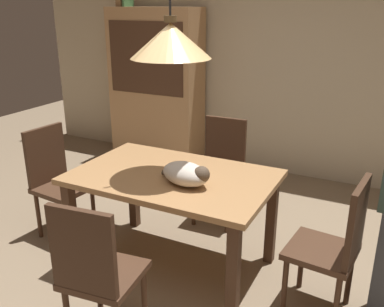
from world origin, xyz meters
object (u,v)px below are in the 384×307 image
chair_left_side (56,177)px  chair_far_back (221,166)px  cat_sleeping (187,174)px  chair_near_front (96,270)px  pendant_lamp (171,40)px  dining_table (173,188)px  hutch_bookcase (157,90)px  chair_right_side (335,243)px

chair_left_side → chair_far_back: bearing=37.7°
chair_left_side → cat_sleeping: bearing=-5.3°
chair_near_front → pendant_lamp: size_ratio=0.72×
chair_far_back → dining_table: bearing=-89.8°
chair_left_side → hutch_bookcase: hutch_bookcase is taller
chair_left_side → chair_near_front: 1.44m
chair_right_side → dining_table: bearing=179.6°
hutch_bookcase → chair_left_side: bearing=-84.5°
cat_sleeping → pendant_lamp: size_ratio=0.31×
chair_right_side → chair_near_front: size_ratio=1.00×
chair_left_side → hutch_bookcase: bearing=95.5°
dining_table → chair_left_side: chair_left_side is taller
pendant_lamp → chair_near_front: bearing=-89.4°
pendant_lamp → chair_far_back: bearing=90.2°
dining_table → chair_left_side: 1.14m
chair_far_back → pendant_lamp: pendant_lamp is taller
dining_table → pendant_lamp: (-0.00, 0.00, 1.01)m
pendant_lamp → chair_right_side: bearing=-0.4°
chair_right_side → cat_sleeping: chair_right_side is taller
dining_table → chair_far_back: size_ratio=1.51×
chair_far_back → hutch_bookcase: size_ratio=0.50×
chair_right_side → hutch_bookcase: hutch_bookcase is taller
chair_near_front → hutch_bookcase: bearing=115.1°
chair_far_back → chair_left_side: bearing=-142.3°
dining_table → chair_near_front: 0.89m
dining_table → chair_right_side: 1.14m
cat_sleeping → hutch_bookcase: hutch_bookcase is taller
chair_right_side → chair_left_side: same height
chair_near_front → chair_left_side: bearing=142.1°
chair_left_side → pendant_lamp: 1.61m
chair_right_side → cat_sleeping: 1.02m
chair_right_side → chair_near_front: 1.42m
dining_table → chair_left_side: (-1.13, 0.01, -0.14)m
pendant_lamp → hutch_bookcase: 2.47m
chair_near_front → chair_right_side: bearing=37.9°
chair_near_front → pendant_lamp: bearing=90.6°
chair_right_side → pendant_lamp: size_ratio=0.72×
chair_near_front → pendant_lamp: pendant_lamp is taller
chair_far_back → chair_left_side: 1.42m
chair_near_front → cat_sleeping: chair_near_front is taller
dining_table → hutch_bookcase: (-1.32, 1.95, 0.24)m
cat_sleeping → dining_table: bearing=146.1°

